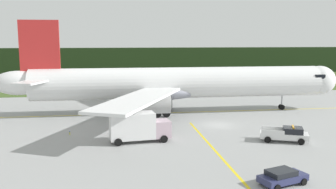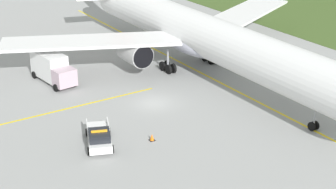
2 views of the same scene
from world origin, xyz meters
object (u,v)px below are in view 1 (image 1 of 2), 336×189
(staff_car, at_px, (282,177))
(apron_cone, at_px, (282,129))
(catering_truck, at_px, (138,127))
(airliner, at_px, (175,84))
(ops_pickup_truck, at_px, (286,134))

(staff_car, relative_size, apron_cone, 6.80)
(catering_truck, height_order, staff_car, catering_truck)
(airliner, height_order, staff_car, airliner)
(catering_truck, xyz_separation_m, apron_cone, (19.34, 1.98, -1.54))
(staff_car, bearing_deg, ops_pickup_truck, 62.19)
(ops_pickup_truck, bearing_deg, apron_cone, 68.05)
(ops_pickup_truck, relative_size, catering_truck, 0.80)
(catering_truck, height_order, apron_cone, catering_truck)
(airliner, bearing_deg, staff_car, -83.43)
(airliner, height_order, apron_cone, airliner)
(catering_truck, bearing_deg, airliner, 66.19)
(ops_pickup_truck, xyz_separation_m, apron_cone, (1.86, 4.62, -0.58))
(ops_pickup_truck, xyz_separation_m, catering_truck, (-17.48, 2.64, 0.95))
(airliner, relative_size, catering_truck, 7.76)
(ops_pickup_truck, distance_m, apron_cone, 5.02)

